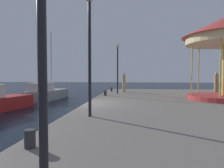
{
  "coord_description": "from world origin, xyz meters",
  "views": [
    {
      "loc": [
        2.69,
        -10.82,
        2.37
      ],
      "look_at": [
        0.98,
        5.25,
        1.69
      ],
      "focal_mm": 30.4,
      "sensor_mm": 36.0,
      "label": 1
    }
  ],
  "objects_px": {
    "lamp_post_far_end": "(118,59)",
    "bollard_center": "(30,139)",
    "sailboat_grey": "(47,93)",
    "bollard_north": "(111,89)",
    "lamp_post_mid_promenade": "(90,33)",
    "person_by_the_water": "(216,84)",
    "bollard_south": "(105,93)",
    "person_near_carousel": "(124,83)"
  },
  "relations": [
    {
      "from": "bollard_south",
      "to": "person_near_carousel",
      "type": "distance_m",
      "value": 3.83
    },
    {
      "from": "bollard_center",
      "to": "person_near_carousel",
      "type": "height_order",
      "value": "person_near_carousel"
    },
    {
      "from": "bollard_north",
      "to": "bollard_center",
      "type": "bearing_deg",
      "value": -90.39
    },
    {
      "from": "sailboat_grey",
      "to": "person_by_the_water",
      "type": "height_order",
      "value": "sailboat_grey"
    },
    {
      "from": "bollard_north",
      "to": "person_near_carousel",
      "type": "bearing_deg",
      "value": -29.27
    },
    {
      "from": "lamp_post_mid_promenade",
      "to": "bollard_south",
      "type": "height_order",
      "value": "lamp_post_mid_promenade"
    },
    {
      "from": "bollard_north",
      "to": "person_by_the_water",
      "type": "distance_m",
      "value": 9.62
    },
    {
      "from": "lamp_post_mid_promenade",
      "to": "person_by_the_water",
      "type": "distance_m",
      "value": 13.61
    },
    {
      "from": "lamp_post_mid_promenade",
      "to": "lamp_post_far_end",
      "type": "height_order",
      "value": "lamp_post_mid_promenade"
    },
    {
      "from": "sailboat_grey",
      "to": "bollard_north",
      "type": "relative_size",
      "value": 17.35
    },
    {
      "from": "lamp_post_mid_promenade",
      "to": "lamp_post_far_end",
      "type": "relative_size",
      "value": 1.06
    },
    {
      "from": "lamp_post_far_end",
      "to": "bollard_north",
      "type": "distance_m",
      "value": 3.84
    },
    {
      "from": "lamp_post_mid_promenade",
      "to": "bollard_north",
      "type": "bearing_deg",
      "value": 92.32
    },
    {
      "from": "sailboat_grey",
      "to": "person_by_the_water",
      "type": "relative_size",
      "value": 3.58
    },
    {
      "from": "bollard_south",
      "to": "person_by_the_water",
      "type": "height_order",
      "value": "person_by_the_water"
    },
    {
      "from": "lamp_post_far_end",
      "to": "bollard_center",
      "type": "relative_size",
      "value": 11.19
    },
    {
      "from": "bollard_south",
      "to": "person_by_the_water",
      "type": "relative_size",
      "value": 0.21
    },
    {
      "from": "lamp_post_mid_promenade",
      "to": "bollard_south",
      "type": "xyz_separation_m",
      "value": [
        -0.52,
        7.87,
        -3.01
      ]
    },
    {
      "from": "sailboat_grey",
      "to": "bollard_north",
      "type": "xyz_separation_m",
      "value": [
        6.42,
        1.14,
        0.33
      ]
    },
    {
      "from": "bollard_center",
      "to": "person_by_the_water",
      "type": "distance_m",
      "value": 16.39
    },
    {
      "from": "bollard_north",
      "to": "person_by_the_water",
      "type": "bearing_deg",
      "value": -12.51
    },
    {
      "from": "lamp_post_mid_promenade",
      "to": "person_near_carousel",
      "type": "distance_m",
      "value": 11.66
    },
    {
      "from": "lamp_post_mid_promenade",
      "to": "bollard_north",
      "type": "relative_size",
      "value": 11.89
    },
    {
      "from": "bollard_center",
      "to": "lamp_post_far_end",
      "type": "bearing_deg",
      "value": 85.93
    },
    {
      "from": "bollard_north",
      "to": "bollard_south",
      "type": "bearing_deg",
      "value": -90.44
    },
    {
      "from": "sailboat_grey",
      "to": "bollard_south",
      "type": "distance_m",
      "value": 7.12
    },
    {
      "from": "lamp_post_mid_promenade",
      "to": "bollard_south",
      "type": "distance_m",
      "value": 8.44
    },
    {
      "from": "bollard_south",
      "to": "person_near_carousel",
      "type": "height_order",
      "value": "person_near_carousel"
    },
    {
      "from": "lamp_post_far_end",
      "to": "person_by_the_water",
      "type": "relative_size",
      "value": 2.31
    },
    {
      "from": "lamp_post_far_end",
      "to": "sailboat_grey",
      "type": "bearing_deg",
      "value": 169.8
    },
    {
      "from": "person_near_carousel",
      "to": "lamp_post_mid_promenade",
      "type": "bearing_deg",
      "value": -94.15
    },
    {
      "from": "sailboat_grey",
      "to": "lamp_post_mid_promenade",
      "type": "relative_size",
      "value": 1.46
    },
    {
      "from": "lamp_post_far_end",
      "to": "person_near_carousel",
      "type": "relative_size",
      "value": 2.37
    },
    {
      "from": "lamp_post_mid_promenade",
      "to": "lamp_post_far_end",
      "type": "bearing_deg",
      "value": 88.05
    },
    {
      "from": "lamp_post_far_end",
      "to": "bollard_center",
      "type": "height_order",
      "value": "lamp_post_far_end"
    },
    {
      "from": "lamp_post_far_end",
      "to": "bollard_south",
      "type": "relative_size",
      "value": 11.19
    },
    {
      "from": "sailboat_grey",
      "to": "bollard_south",
      "type": "bearing_deg",
      "value": -26.01
    },
    {
      "from": "lamp_post_mid_promenade",
      "to": "person_by_the_water",
      "type": "bearing_deg",
      "value": 48.55
    },
    {
      "from": "bollard_south",
      "to": "lamp_post_mid_promenade",
      "type": "bearing_deg",
      "value": -86.19
    },
    {
      "from": "sailboat_grey",
      "to": "bollard_south",
      "type": "relative_size",
      "value": 17.35
    },
    {
      "from": "lamp_post_mid_promenade",
      "to": "person_near_carousel",
      "type": "height_order",
      "value": "lamp_post_mid_promenade"
    },
    {
      "from": "bollard_center",
      "to": "person_near_carousel",
      "type": "xyz_separation_m",
      "value": [
        1.42,
        14.69,
        0.69
      ]
    }
  ]
}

